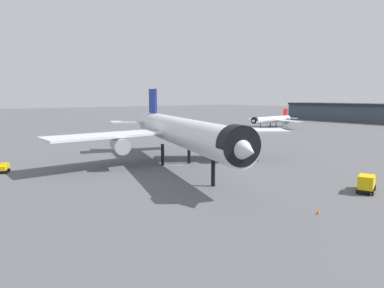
{
  "coord_description": "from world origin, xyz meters",
  "views": [
    {
      "loc": [
        65.24,
        -47.48,
        15.91
      ],
      "look_at": [
        10.24,
        -3.61,
        6.26
      ],
      "focal_mm": 32.27,
      "sensor_mm": 36.0,
      "label": 1
    }
  ],
  "objects_px": {
    "service_truck_front": "(367,183)",
    "airliner_far_taxiway": "(272,120)",
    "traffic_cone_near_nose": "(318,212)",
    "baggage_tug_wing": "(4,168)",
    "airliner_near_gate": "(179,132)"
  },
  "relations": [
    {
      "from": "traffic_cone_near_nose",
      "to": "baggage_tug_wing",
      "type": "bearing_deg",
      "value": -153.2
    },
    {
      "from": "traffic_cone_near_nose",
      "to": "service_truck_front",
      "type": "bearing_deg",
      "value": 94.09
    },
    {
      "from": "airliner_far_taxiway",
      "to": "baggage_tug_wing",
      "type": "xyz_separation_m",
      "value": [
        32.6,
        -129.93,
        -3.21
      ]
    },
    {
      "from": "airliner_near_gate",
      "to": "traffic_cone_near_nose",
      "type": "xyz_separation_m",
      "value": [
        38.18,
        -4.69,
        -7.67
      ]
    },
    {
      "from": "airliner_far_taxiway",
      "to": "traffic_cone_near_nose",
      "type": "distance_m",
      "value": 134.92
    },
    {
      "from": "baggage_tug_wing",
      "to": "traffic_cone_near_nose",
      "type": "height_order",
      "value": "baggage_tug_wing"
    },
    {
      "from": "airliner_far_taxiway",
      "to": "baggage_tug_wing",
      "type": "relative_size",
      "value": 9.77
    },
    {
      "from": "airliner_far_taxiway",
      "to": "traffic_cone_near_nose",
      "type": "relative_size",
      "value": 54.36
    },
    {
      "from": "airliner_far_taxiway",
      "to": "traffic_cone_near_nose",
      "type": "xyz_separation_m",
      "value": [
        88.68,
        -101.61,
        -3.86
      ]
    },
    {
      "from": "airliner_near_gate",
      "to": "baggage_tug_wing",
      "type": "xyz_separation_m",
      "value": [
        -17.9,
        -33.02,
        -7.02
      ]
    },
    {
      "from": "airliner_far_taxiway",
      "to": "baggage_tug_wing",
      "type": "bearing_deg",
      "value": 8.96
    },
    {
      "from": "service_truck_front",
      "to": "baggage_tug_wing",
      "type": "distance_m",
      "value": 70.87
    },
    {
      "from": "airliner_near_gate",
      "to": "traffic_cone_near_nose",
      "type": "distance_m",
      "value": 39.22
    },
    {
      "from": "service_truck_front",
      "to": "airliner_far_taxiway",
      "type": "bearing_deg",
      "value": 26.5
    },
    {
      "from": "service_truck_front",
      "to": "baggage_tug_wing",
      "type": "relative_size",
      "value": 1.66
    }
  ]
}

